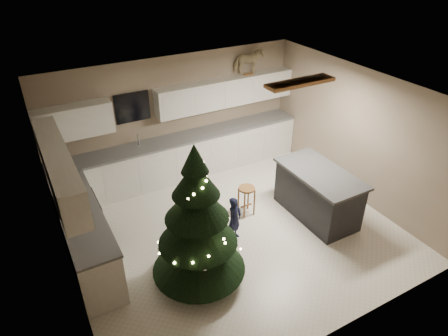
{
  "coord_description": "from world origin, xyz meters",
  "views": [
    {
      "loc": [
        -2.88,
        -4.86,
        4.71
      ],
      "look_at": [
        0.0,
        0.35,
        1.15
      ],
      "focal_mm": 32.0,
      "sensor_mm": 36.0,
      "label": 1
    }
  ],
  "objects_px": {
    "rocking_horse": "(248,62)",
    "island": "(318,194)",
    "bar_stool": "(247,194)",
    "toddler": "(235,219)",
    "christmas_tree": "(197,229)"
  },
  "relations": [
    {
      "from": "island",
      "to": "christmas_tree",
      "type": "relative_size",
      "value": 0.72
    },
    {
      "from": "island",
      "to": "bar_stool",
      "type": "bearing_deg",
      "value": 149.85
    },
    {
      "from": "christmas_tree",
      "to": "island",
      "type": "bearing_deg",
      "value": 8.43
    },
    {
      "from": "rocking_horse",
      "to": "island",
      "type": "bearing_deg",
      "value": -173.5
    },
    {
      "from": "christmas_tree",
      "to": "rocking_horse",
      "type": "xyz_separation_m",
      "value": [
        2.73,
        3.05,
        1.31
      ]
    },
    {
      "from": "rocking_horse",
      "to": "bar_stool",
      "type": "bearing_deg",
      "value": 156.6
    },
    {
      "from": "island",
      "to": "christmas_tree",
      "type": "height_order",
      "value": "christmas_tree"
    },
    {
      "from": "toddler",
      "to": "christmas_tree",
      "type": "bearing_deg",
      "value": -177.83
    },
    {
      "from": "bar_stool",
      "to": "rocking_horse",
      "type": "distance_m",
      "value": 2.97
    },
    {
      "from": "christmas_tree",
      "to": "bar_stool",
      "type": "bearing_deg",
      "value": 35.0
    },
    {
      "from": "island",
      "to": "rocking_horse",
      "type": "bearing_deg",
      "value": 88.48
    },
    {
      "from": "island",
      "to": "rocking_horse",
      "type": "height_order",
      "value": "rocking_horse"
    },
    {
      "from": "island",
      "to": "christmas_tree",
      "type": "bearing_deg",
      "value": -171.57
    },
    {
      "from": "island",
      "to": "toddler",
      "type": "relative_size",
      "value": 2.0
    },
    {
      "from": "toddler",
      "to": "island",
      "type": "bearing_deg",
      "value": -32.55
    }
  ]
}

